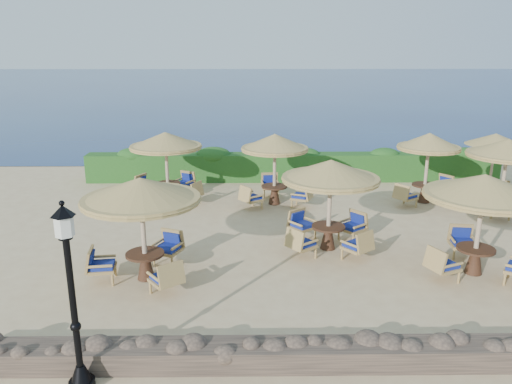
% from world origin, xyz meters
% --- Properties ---
extents(ground, '(120.00, 120.00, 0.00)m').
position_xyz_m(ground, '(0.00, 0.00, 0.00)').
color(ground, '#D1B585').
rests_on(ground, ground).
extents(sea, '(160.00, 160.00, 0.00)m').
position_xyz_m(sea, '(0.00, 70.00, 0.00)').
color(sea, '#0C1E4E').
rests_on(sea, ground).
extents(hedge, '(18.00, 0.90, 1.20)m').
position_xyz_m(hedge, '(0.00, 7.20, 0.60)').
color(hedge, '#1A4817').
rests_on(hedge, ground).
extents(stone_wall, '(15.00, 0.65, 0.44)m').
position_xyz_m(stone_wall, '(0.00, -6.20, 0.22)').
color(stone_wall, brown).
rests_on(stone_wall, ground).
extents(lamp_post, '(0.44, 0.44, 3.31)m').
position_xyz_m(lamp_post, '(-4.80, -6.80, 1.55)').
color(lamp_post, black).
rests_on(lamp_post, ground).
extents(extra_parasol, '(2.30, 2.30, 2.41)m').
position_xyz_m(extra_parasol, '(7.80, 5.20, 2.17)').
color(extra_parasol, tan).
rests_on(extra_parasol, ground).
extents(cafe_set_0, '(2.92, 2.92, 2.65)m').
position_xyz_m(cafe_set_0, '(-4.54, -2.57, 1.94)').
color(cafe_set_0, tan).
rests_on(cafe_set_0, ground).
extents(cafe_set_1, '(2.78, 2.78, 2.65)m').
position_xyz_m(cafe_set_1, '(0.36, -0.64, 1.82)').
color(cafe_set_1, tan).
rests_on(cafe_set_1, ground).
extents(cafe_set_2, '(2.93, 2.93, 2.65)m').
position_xyz_m(cafe_set_2, '(3.89, -2.34, 1.94)').
color(cafe_set_2, tan).
rests_on(cafe_set_2, ground).
extents(cafe_set_3, '(2.80, 2.80, 2.65)m').
position_xyz_m(cafe_set_3, '(-5.03, 4.18, 1.80)').
color(cafe_set_3, tan).
rests_on(cafe_set_3, ground).
extents(cafe_set_4, '(2.76, 2.67, 2.65)m').
position_xyz_m(cafe_set_4, '(-0.99, 3.73, 1.83)').
color(cafe_set_4, tan).
rests_on(cafe_set_4, ground).
extents(cafe_set_5, '(2.71, 2.30, 2.65)m').
position_xyz_m(cafe_set_5, '(4.69, 3.86, 1.90)').
color(cafe_set_5, tan).
rests_on(cafe_set_5, ground).
extents(cafe_set_6, '(2.73, 2.85, 2.65)m').
position_xyz_m(cafe_set_6, '(6.94, 2.55, 2.00)').
color(cafe_set_6, tan).
rests_on(cafe_set_6, ground).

